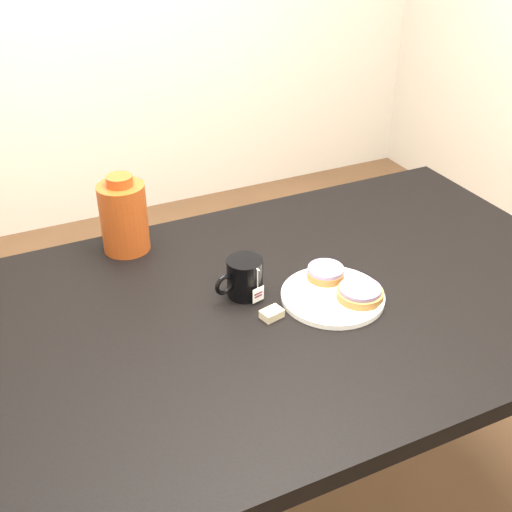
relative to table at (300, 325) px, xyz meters
name	(u,v)px	position (x,y,z in m)	size (l,w,h in m)	color
ground_plane	(291,512)	(0.00, 0.00, -0.67)	(4.00, 4.00, 0.00)	brown
table	(300,325)	(0.00, 0.00, 0.00)	(1.40, 0.90, 0.75)	black
plate	(333,295)	(0.06, -0.04, 0.09)	(0.23, 0.23, 0.02)	white
bagel_back	(326,273)	(0.07, 0.02, 0.11)	(0.09, 0.09, 0.03)	brown
bagel_front	(360,293)	(0.10, -0.08, 0.11)	(0.12, 0.12, 0.03)	brown
mug	(244,277)	(-0.11, 0.06, 0.13)	(0.13, 0.10, 0.09)	black
teabag_pouch	(272,314)	(-0.09, -0.04, 0.09)	(0.04, 0.03, 0.02)	#C6B793
bagel_package	(124,216)	(-0.29, 0.36, 0.17)	(0.14, 0.14, 0.20)	maroon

